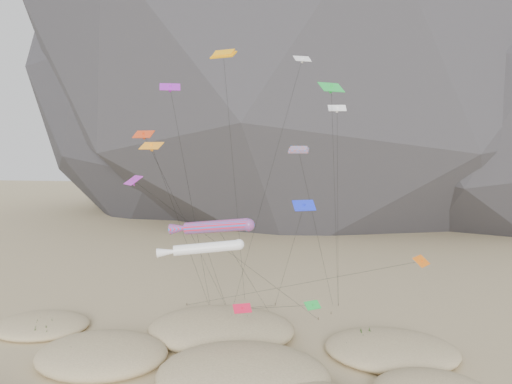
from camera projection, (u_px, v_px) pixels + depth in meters
dunes at (202, 372)px, 43.30m from camera, size 50.45×36.46×3.79m
dune_grass at (194, 377)px, 42.03m from camera, size 42.09×27.27×1.50m
kite_stakes at (265, 310)px, 61.60m from camera, size 19.26×6.66×0.30m
rainbow_tube_kite at (214, 227)px, 48.05m from camera, size 8.66×12.64×13.52m
white_tube_kite at (203, 248)px, 43.82m from camera, size 7.51×18.61×12.08m
orange_parafoil at (224, 58)px, 50.25m from camera, size 2.81×14.69×30.04m
multi_parafoil at (299, 154)px, 48.28m from camera, size 4.20×15.97×20.34m
delta_kites at (249, 167)px, 47.82m from camera, size 28.19×22.84×29.52m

